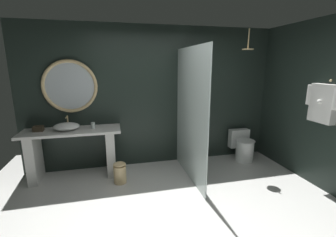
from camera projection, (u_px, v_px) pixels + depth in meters
The scene contains 13 objects.
ground_plane at pixel (185, 220), 2.90m from camera, with size 5.76×5.76×0.00m, color silver.
back_wall_panel at pixel (156, 97), 4.40m from camera, with size 4.80×0.10×2.60m, color #1E2823.
side_wall_right at pixel (307, 101), 3.86m from camera, with size 0.10×2.47×2.60m, color #1E2823.
vanity_counter at pixel (73, 149), 3.92m from camera, with size 1.59×0.54×0.84m.
vessel_sink at pixel (66, 126), 3.82m from camera, with size 0.41×0.34×0.21m.
tumbler_cup at pixel (93, 125), 3.92m from camera, with size 0.07×0.07×0.11m, color silver.
tissue_box at pixel (38, 129), 3.76m from camera, with size 0.15×0.12×0.09m, color #3D3323.
round_wall_mirror at pixel (70, 86), 3.92m from camera, with size 0.90×0.06×0.90m.
shower_glass_panel at pixel (190, 115), 3.79m from camera, with size 0.02×1.50×2.18m, color silver.
rain_shower_head at pixel (248, 47), 3.98m from camera, with size 0.20×0.20×0.35m.
hanging_bathrobe at pixel (323, 101), 3.39m from camera, with size 0.20×0.58×0.64m.
toilet at pixel (243, 147), 4.70m from camera, with size 0.41×0.53×0.59m.
waste_bin at pixel (120, 172), 3.79m from camera, with size 0.21×0.21×0.35m.
Camera 1 is at (-0.80, -2.41, 1.90)m, focal length 24.73 mm.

